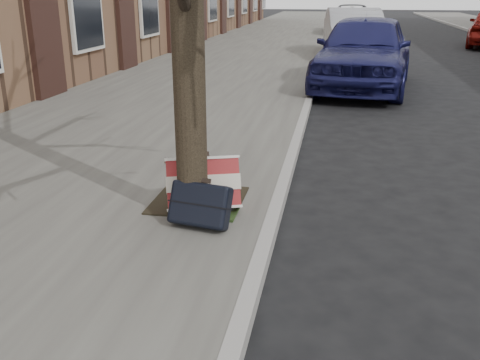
% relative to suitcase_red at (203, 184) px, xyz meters
% --- Properties ---
extents(ground, '(120.00, 120.00, 0.00)m').
position_rel_suitcase_red_xyz_m(ground, '(1.90, -0.99, -0.37)').
color(ground, black).
rests_on(ground, ground).
extents(near_sidewalk, '(5.00, 70.00, 0.12)m').
position_rel_suitcase_red_xyz_m(near_sidewalk, '(-1.80, 14.01, -0.31)').
color(near_sidewalk, '#67655D').
rests_on(near_sidewalk, ground).
extents(dirt_patch, '(0.85, 0.85, 0.02)m').
position_rel_suitcase_red_xyz_m(dirt_patch, '(-0.10, 0.21, -0.25)').
color(dirt_patch, black).
rests_on(dirt_patch, near_sidewalk).
extents(suitcase_red, '(0.74, 0.55, 0.51)m').
position_rel_suitcase_red_xyz_m(suitcase_red, '(0.00, 0.00, 0.00)').
color(suitcase_red, maroon).
rests_on(suitcase_red, near_sidewalk).
extents(suitcase_navy, '(0.57, 0.40, 0.41)m').
position_rel_suitcase_red_xyz_m(suitcase_navy, '(0.06, -0.35, -0.05)').
color(suitcase_navy, black).
rests_on(suitcase_navy, near_sidewalk).
extents(car_near_front, '(2.49, 4.90, 1.60)m').
position_rel_suitcase_red_xyz_m(car_near_front, '(1.69, 7.63, 0.43)').
color(car_near_front, '#18194E').
rests_on(car_near_front, ground).
extents(car_near_mid, '(2.03, 4.75, 1.52)m').
position_rel_suitcase_red_xyz_m(car_near_mid, '(1.57, 13.14, 0.39)').
color(car_near_mid, '#B8B9C0').
rests_on(car_near_mid, ground).
extents(car_near_back, '(2.37, 5.07, 1.40)m').
position_rel_suitcase_red_xyz_m(car_near_back, '(1.66, 22.72, 0.33)').
color(car_near_back, '#3B3B40').
rests_on(car_near_back, ground).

